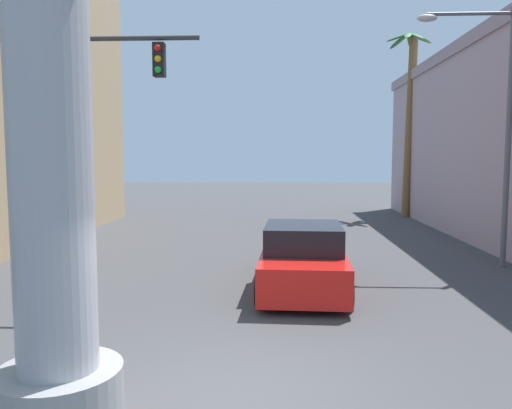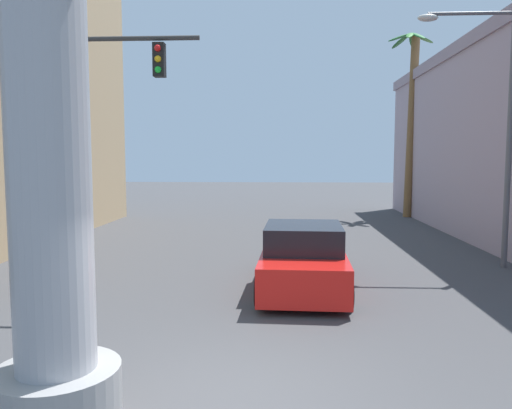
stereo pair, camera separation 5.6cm
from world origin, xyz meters
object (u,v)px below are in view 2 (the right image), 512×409
(palm_tree_far_right, at_px, (411,113))
(traffic_light_mast, at_px, (22,112))
(car_lead, at_px, (303,258))
(street_lamp, at_px, (495,112))

(palm_tree_far_right, bearing_deg, traffic_light_mast, -127.51)
(car_lead, height_order, palm_tree_far_right, palm_tree_far_right)
(street_lamp, bearing_deg, palm_tree_far_right, 86.20)
(street_lamp, distance_m, traffic_light_mast, 12.11)
(traffic_light_mast, bearing_deg, car_lead, 11.43)
(car_lead, relative_size, palm_tree_far_right, 0.53)
(street_lamp, distance_m, palm_tree_far_right, 12.44)
(traffic_light_mast, xyz_separation_m, palm_tree_far_right, (12.34, 16.08, 1.33))
(traffic_light_mast, bearing_deg, street_lamp, 17.88)
(car_lead, bearing_deg, street_lamp, 24.69)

